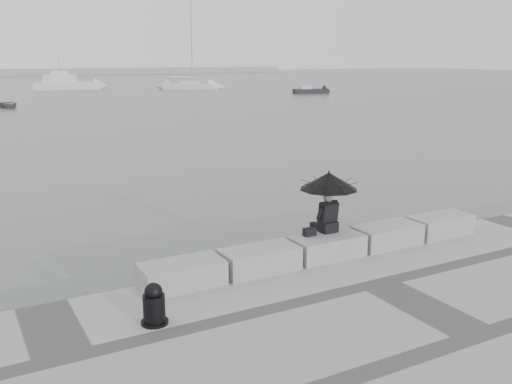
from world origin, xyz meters
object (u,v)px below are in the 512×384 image
motor_cruiser (67,84)px  small_motorboat (311,91)px  seated_person (329,187)px  mooring_bollard (154,307)px  sailboat_right (190,86)px  dinghy (8,104)px

motor_cruiser → small_motorboat: bearing=-31.2°
seated_person → small_motorboat: 65.59m
mooring_bollard → motor_cruiser: bearing=80.1°
seated_person → sailboat_right: sailboat_right is taller
mooring_bollard → small_motorboat: 69.41m
seated_person → motor_cruiser: bearing=79.5°
seated_person → small_motorboat: seated_person is taller
motor_cruiser → sailboat_right: bearing=-13.8°
seated_person → sailboat_right: size_ratio=0.11×
mooring_bollard → dinghy: mooring_bollard is taller
sailboat_right → seated_person: bearing=-73.8°
small_motorboat → dinghy: 38.28m
motor_cruiser → dinghy: (-11.20, -28.90, -0.59)m
motor_cruiser → dinghy: motor_cruiser is taller
dinghy → sailboat_right: bearing=28.6°
mooring_bollard → sailboat_right: 79.19m
sailboat_right → motor_cruiser: size_ratio=1.29×
seated_person → dinghy: seated_person is taller
seated_person → motor_cruiser: motor_cruiser is taller
small_motorboat → dinghy: bearing=-157.9°
seated_person → small_motorboat: (36.46, 54.49, -1.71)m
mooring_bollard → sailboat_right: (30.55, 73.06, -0.28)m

